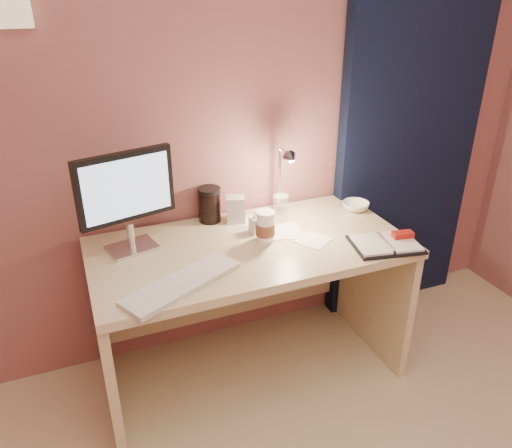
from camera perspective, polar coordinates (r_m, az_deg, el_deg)
name	(u,v)px	position (r m, az deg, el deg)	size (l,w,h in m)	color
room	(397,118)	(2.78, 15.81, 11.63)	(3.50, 3.50, 3.50)	#C6B28E
desk	(245,279)	(2.39, -1.32, -6.27)	(1.40, 0.70, 0.73)	beige
monitor	(125,193)	(2.13, -14.70, 3.42)	(0.41, 0.19, 0.44)	silver
keyboard	(182,283)	(1.95, -8.44, -6.73)	(0.50, 0.15, 0.02)	silver
planner	(387,243)	(2.28, 14.75, -2.13)	(0.33, 0.27, 0.05)	black
paper_a	(313,240)	(2.26, 6.51, -1.84)	(0.14, 0.14, 0.00)	silver
paper_b	(283,232)	(2.33, 3.11, -0.87)	(0.16, 0.16, 0.00)	silver
paper_c	(255,222)	(2.41, -0.10, 0.20)	(0.13, 0.13, 0.00)	silver
coffee_cup	(265,227)	(2.22, 1.08, -0.33)	(0.09, 0.09, 0.14)	white
clear_cup	(281,208)	(2.41, 2.85, 1.82)	(0.07, 0.07, 0.13)	white
bowl	(356,206)	(2.59, 11.32, 2.02)	(0.14, 0.14, 0.04)	white
lotion_bottle	(256,221)	(2.29, -0.03, 0.29)	(0.05, 0.05, 0.11)	white
dark_jar	(210,206)	(2.41, -5.33, 2.03)	(0.11, 0.11, 0.15)	black
product_box	(236,210)	(2.39, -2.34, 1.65)	(0.09, 0.07, 0.13)	silver
desk_lamp	(289,175)	(2.37, 3.74, 5.56)	(0.09, 0.22, 0.36)	silver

